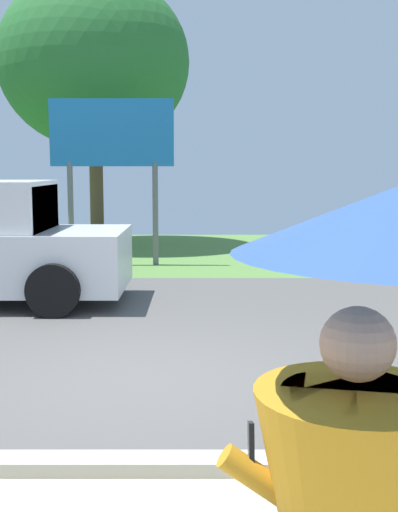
# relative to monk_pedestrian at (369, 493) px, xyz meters

# --- Properties ---
(ground_plane) EXTENTS (40.00, 22.00, 0.20)m
(ground_plane) POSITION_rel_monk_pedestrian_xyz_m (-0.98, 7.45, -1.18)
(ground_plane) COLOR #565451
(monk_pedestrian) EXTENTS (1.11, 1.08, 2.13)m
(monk_pedestrian) POSITION_rel_monk_pedestrian_xyz_m (0.00, 0.00, 0.00)
(monk_pedestrian) COLOR orange
(monk_pedestrian) RESTS_ON ground_plane
(roadside_billboard) EXTENTS (2.60, 0.12, 3.50)m
(roadside_billboard) POSITION_rel_monk_pedestrian_xyz_m (-2.33, 12.20, 1.41)
(roadside_billboard) COLOR slate
(roadside_billboard) RESTS_ON ground_plane
(tree_left_far) EXTENTS (4.98, 4.98, 7.07)m
(tree_left_far) POSITION_rel_monk_pedestrian_xyz_m (-3.25, 15.91, 3.66)
(tree_left_far) COLOR brown
(tree_left_far) RESTS_ON ground_plane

